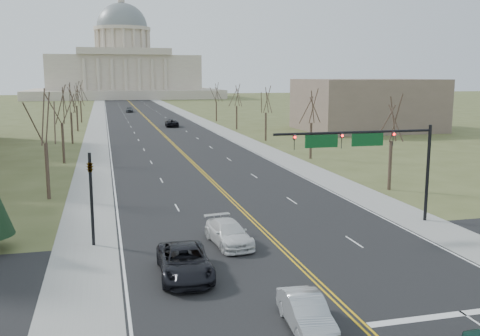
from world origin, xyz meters
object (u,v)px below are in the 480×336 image
car_sb_outer_lead (185,262)px  car_far_sb (129,109)px  signal_mast (366,147)px  car_sb_inner_lead (306,313)px  car_sb_inner_second (229,233)px  car_far_nb (172,123)px  signal_left (91,189)px

car_sb_outer_lead → car_far_sb: (3.61, 133.82, 0.02)m
signal_mast → car_sb_inner_lead: 17.98m
car_sb_inner_lead → car_sb_inner_second: size_ratio=0.86×
signal_mast → car_sb_inner_second: 11.82m
signal_mast → car_far_nb: size_ratio=2.13×
signal_mast → car_far_nb: signal_mast is taller
signal_mast → car_far_sb: bearing=94.7°
signal_mast → signal_left: size_ratio=2.02×
car_sb_inner_second → car_sb_outer_lead: bearing=-132.9°
car_sb_inner_second → car_far_nb: car_far_nb is taller
car_sb_inner_second → car_far_sb: size_ratio=1.06×
signal_mast → car_sb_inner_second: size_ratio=2.35×
car_sb_inner_lead → car_sb_inner_second: bearing=96.4°
car_sb_inner_lead → car_sb_outer_lead: (-4.13, 7.35, 0.09)m
car_sb_inner_lead → car_sb_outer_lead: size_ratio=0.76×
signal_left → car_far_sb: 127.38m
signal_mast → car_sb_outer_lead: size_ratio=2.07×
signal_left → car_sb_outer_lead: 8.82m
car_sb_outer_lead → car_sb_inner_second: (3.55, 4.77, -0.07)m
signal_mast → car_sb_inner_second: bearing=-169.3°
car_sb_inner_second → car_far_nb: 81.25m
car_sb_inner_second → car_far_sb: bearing=83.8°
signal_left → car_sb_inner_second: (8.42, -1.99, -2.96)m
signal_mast → car_far_sb: (-10.46, 127.06, -4.92)m
car_far_nb → car_sb_inner_lead: bearing=89.3°
car_sb_outer_lead → car_far_sb: 133.87m
signal_left → car_sb_inner_second: size_ratio=1.17×
signal_left → car_sb_inner_second: 9.14m
car_far_sb → signal_mast: bearing=-83.8°
signal_left → car_sb_inner_lead: signal_left is taller
car_sb_outer_lead → car_far_sb: size_ratio=1.20×
signal_left → car_sb_outer_lead: size_ratio=1.02×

